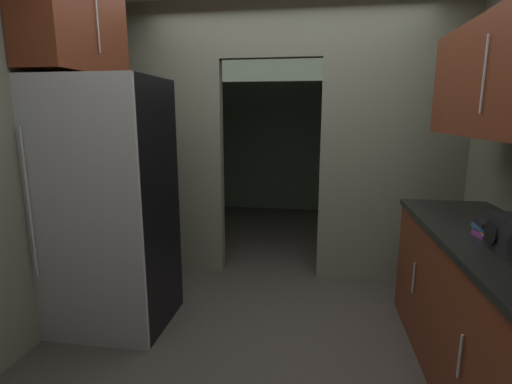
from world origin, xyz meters
TOP-DOWN VIEW (x-y plane):
  - ground at (0.00, 0.00)m, footprint 20.00×20.00m
  - kitchen_partition at (0.05, 1.37)m, footprint 3.22×0.12m
  - adjoining_room_shell at (0.00, 3.24)m, footprint 3.22×2.78m
  - refrigerator at (-1.21, 0.24)m, footprint 0.82×0.72m
  - lower_cabinet_run at (1.29, -0.14)m, footprint 0.65×2.00m
  - upper_cabinet_fridgeside at (-1.43, 0.34)m, footprint 0.36×0.91m
  - book_stack at (1.24, -0.08)m, footprint 0.15×0.15m

SIDE VIEW (x-z plane):
  - ground at x=0.00m, z-range 0.00..0.00m
  - lower_cabinet_run at x=1.29m, z-range 0.00..0.92m
  - refrigerator at x=-1.21m, z-range 0.00..1.84m
  - book_stack at x=1.24m, z-range 0.92..1.00m
  - adjoining_room_shell at x=0.00m, z-range 0.00..2.61m
  - kitchen_partition at x=0.05m, z-range 0.08..2.69m
  - upper_cabinet_fridgeside at x=-1.43m, z-range 1.87..2.59m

